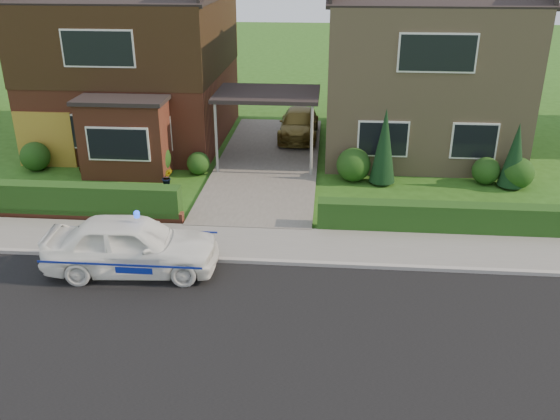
# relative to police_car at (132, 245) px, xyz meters

# --- Properties ---
(ground) EXTENTS (120.00, 120.00, 0.00)m
(ground) POSITION_rel_police_car_xyz_m (2.53, -2.40, -0.74)
(ground) COLOR #265215
(ground) RESTS_ON ground
(road) EXTENTS (60.00, 6.00, 0.02)m
(road) POSITION_rel_police_car_xyz_m (2.53, -2.40, -0.74)
(road) COLOR black
(road) RESTS_ON ground
(kerb) EXTENTS (60.00, 0.16, 0.12)m
(kerb) POSITION_rel_police_car_xyz_m (2.53, 0.65, -0.68)
(kerb) COLOR #9E9993
(kerb) RESTS_ON ground
(sidewalk) EXTENTS (60.00, 2.00, 0.10)m
(sidewalk) POSITION_rel_police_car_xyz_m (2.53, 1.70, -0.69)
(sidewalk) COLOR slate
(sidewalk) RESTS_ON ground
(driveway) EXTENTS (3.80, 12.00, 0.12)m
(driveway) POSITION_rel_police_car_xyz_m (2.53, 8.60, -0.68)
(driveway) COLOR #666059
(driveway) RESTS_ON ground
(house_left) EXTENTS (7.50, 9.53, 7.25)m
(house_left) POSITION_rel_police_car_xyz_m (-3.25, 11.50, 3.07)
(house_left) COLOR brown
(house_left) RESTS_ON ground
(house_right) EXTENTS (7.50, 8.06, 7.25)m
(house_right) POSITION_rel_police_car_xyz_m (8.33, 11.59, 2.92)
(house_right) COLOR #9B835F
(house_right) RESTS_ON ground
(carport_link) EXTENTS (3.80, 3.00, 2.77)m
(carport_link) POSITION_rel_police_car_xyz_m (2.53, 8.55, 1.92)
(carport_link) COLOR black
(carport_link) RESTS_ON ground
(garage_door) EXTENTS (2.20, 0.10, 2.10)m
(garage_door) POSITION_rel_police_car_xyz_m (-5.71, 7.56, 0.31)
(garage_door) COLOR olive
(garage_door) RESTS_ON ground
(dwarf_wall) EXTENTS (7.70, 0.25, 0.36)m
(dwarf_wall) POSITION_rel_police_car_xyz_m (-3.27, 2.90, -0.56)
(dwarf_wall) COLOR brown
(dwarf_wall) RESTS_ON ground
(hedge_left) EXTENTS (7.50, 0.55, 0.90)m
(hedge_left) POSITION_rel_police_car_xyz_m (-3.27, 3.05, -0.74)
(hedge_left) COLOR #173611
(hedge_left) RESTS_ON ground
(hedge_right) EXTENTS (7.50, 0.55, 0.80)m
(hedge_right) POSITION_rel_police_car_xyz_m (8.33, 2.95, -0.74)
(hedge_right) COLOR #173611
(hedge_right) RESTS_ON ground
(shrub_left_far) EXTENTS (1.08, 1.08, 1.08)m
(shrub_left_far) POSITION_rel_police_car_xyz_m (-5.97, 7.10, -0.20)
(shrub_left_far) COLOR #173611
(shrub_left_far) RESTS_ON ground
(shrub_left_mid) EXTENTS (1.32, 1.32, 1.32)m
(shrub_left_mid) POSITION_rel_police_car_xyz_m (-1.47, 6.90, -0.08)
(shrub_left_mid) COLOR #173611
(shrub_left_mid) RESTS_ON ground
(shrub_left_near) EXTENTS (0.84, 0.84, 0.84)m
(shrub_left_near) POSITION_rel_police_car_xyz_m (0.13, 7.20, -0.32)
(shrub_left_near) COLOR #173611
(shrub_left_near) RESTS_ON ground
(shrub_right_near) EXTENTS (1.20, 1.20, 1.20)m
(shrub_right_near) POSITION_rel_police_car_xyz_m (5.73, 7.00, -0.14)
(shrub_right_near) COLOR #173611
(shrub_right_near) RESTS_ON ground
(shrub_right_mid) EXTENTS (0.96, 0.96, 0.96)m
(shrub_right_mid) POSITION_rel_police_car_xyz_m (10.33, 7.10, -0.26)
(shrub_right_mid) COLOR #173611
(shrub_right_mid) RESTS_ON ground
(shrub_right_far) EXTENTS (1.08, 1.08, 1.08)m
(shrub_right_far) POSITION_rel_police_car_xyz_m (11.33, 6.80, -0.20)
(shrub_right_far) COLOR #173611
(shrub_right_far) RESTS_ON ground
(conifer_a) EXTENTS (0.90, 0.90, 2.60)m
(conifer_a) POSITION_rel_police_car_xyz_m (6.73, 6.80, 0.56)
(conifer_a) COLOR black
(conifer_a) RESTS_ON ground
(conifer_b) EXTENTS (0.90, 0.90, 2.20)m
(conifer_b) POSITION_rel_police_car_xyz_m (11.13, 6.80, 0.36)
(conifer_b) COLOR black
(conifer_b) RESTS_ON ground
(police_car) EXTENTS (3.99, 4.45, 1.64)m
(police_car) POSITION_rel_police_car_xyz_m (0.00, 0.00, 0.00)
(police_car) COLOR white
(police_car) RESTS_ON ground
(driveway_car) EXTENTS (1.63, 3.97, 1.15)m
(driveway_car) POSITION_rel_police_car_xyz_m (3.53, 11.86, -0.04)
(driveway_car) COLOR brown
(driveway_car) RESTS_ON driveway
(potted_plant_a) EXTENTS (0.42, 0.31, 0.73)m
(potted_plant_a) POSITION_rel_police_car_xyz_m (-2.00, 6.60, -0.37)
(potted_plant_a) COLOR gray
(potted_plant_a) RESTS_ON ground
(potted_plant_b) EXTENTS (0.45, 0.40, 0.67)m
(potted_plant_b) POSITION_rel_police_car_xyz_m (-0.67, 5.84, -0.40)
(potted_plant_b) COLOR gray
(potted_plant_b) RESTS_ON ground
(potted_plant_c) EXTENTS (0.46, 0.46, 0.81)m
(potted_plant_c) POSITION_rel_police_car_xyz_m (-3.89, 6.60, -0.33)
(potted_plant_c) COLOR gray
(potted_plant_c) RESTS_ON ground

